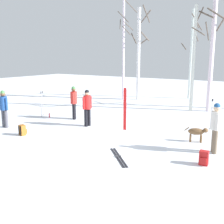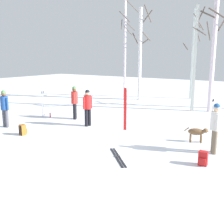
{
  "view_description": "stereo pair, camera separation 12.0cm",
  "coord_description": "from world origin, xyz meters",
  "px_view_note": "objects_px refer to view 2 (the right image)",
  "views": [
    {
      "loc": [
        6.3,
        -7.61,
        3.23
      ],
      "look_at": [
        0.39,
        1.51,
        1.0
      ],
      "focal_mm": 43.76,
      "sensor_mm": 36.0,
      "label": 1
    },
    {
      "loc": [
        6.4,
        -7.54,
        3.23
      ],
      "look_at": [
        0.39,
        1.51,
        1.0
      ],
      "focal_mm": 43.76,
      "sensor_mm": 36.0,
      "label": 2
    }
  ],
  "objects_px": {
    "person_2": "(215,125)",
    "person_3": "(75,100)",
    "birch_tree_0": "(125,44)",
    "birch_tree_1": "(140,52)",
    "birch_tree_2": "(193,53)",
    "dog": "(197,132)",
    "birch_tree_3": "(195,57)",
    "person_0": "(88,105)",
    "ski_poles_1": "(43,103)",
    "person_1": "(5,106)",
    "backpack_0": "(23,130)",
    "ski_pair_planted_0": "(125,109)",
    "ski_poles_0": "(212,114)",
    "backpack_1": "(203,159)",
    "ski_pair_lying_0": "(118,157)",
    "water_bottle_0": "(50,115)",
    "birch_tree_4": "(213,50)"
  },
  "relations": [
    {
      "from": "birch_tree_0",
      "to": "dog",
      "type": "bearing_deg",
      "value": -44.17
    },
    {
      "from": "person_1",
      "to": "ski_poles_1",
      "type": "relative_size",
      "value": 1.24
    },
    {
      "from": "water_bottle_0",
      "to": "ski_pair_planted_0",
      "type": "bearing_deg",
      "value": 0.42
    },
    {
      "from": "dog",
      "to": "person_3",
      "type": "bearing_deg",
      "value": 176.27
    },
    {
      "from": "person_3",
      "to": "backpack_0",
      "type": "bearing_deg",
      "value": -87.29
    },
    {
      "from": "ski_pair_planted_0",
      "to": "birch_tree_4",
      "type": "xyz_separation_m",
      "value": [
        2.04,
        6.34,
        2.66
      ]
    },
    {
      "from": "backpack_1",
      "to": "water_bottle_0",
      "type": "distance_m",
      "value": 8.96
    },
    {
      "from": "ski_pair_planted_0",
      "to": "birch_tree_3",
      "type": "distance_m",
      "value": 6.48
    },
    {
      "from": "person_0",
      "to": "birch_tree_1",
      "type": "distance_m",
      "value": 8.99
    },
    {
      "from": "ski_pair_lying_0",
      "to": "person_0",
      "type": "bearing_deg",
      "value": 141.46
    },
    {
      "from": "backpack_0",
      "to": "birch_tree_2",
      "type": "relative_size",
      "value": 0.07
    },
    {
      "from": "person_1",
      "to": "ski_poles_0",
      "type": "bearing_deg",
      "value": 30.38
    },
    {
      "from": "person_0",
      "to": "person_1",
      "type": "relative_size",
      "value": 1.0
    },
    {
      "from": "ski_pair_planted_0",
      "to": "ski_pair_lying_0",
      "type": "xyz_separation_m",
      "value": [
        1.55,
        -3.04,
        -0.93
      ]
    },
    {
      "from": "ski_pair_lying_0",
      "to": "ski_poles_0",
      "type": "relative_size",
      "value": 0.99
    },
    {
      "from": "ski_pair_planted_0",
      "to": "backpack_0",
      "type": "relative_size",
      "value": 4.28
    },
    {
      "from": "ski_poles_1",
      "to": "birch_tree_2",
      "type": "distance_m",
      "value": 12.04
    },
    {
      "from": "backpack_1",
      "to": "birch_tree_2",
      "type": "bearing_deg",
      "value": 109.34
    },
    {
      "from": "ski_pair_planted_0",
      "to": "ski_poles_0",
      "type": "relative_size",
      "value": 1.36
    },
    {
      "from": "ski_poles_0",
      "to": "birch_tree_3",
      "type": "height_order",
      "value": "birch_tree_3"
    },
    {
      "from": "birch_tree_2",
      "to": "birch_tree_1",
      "type": "bearing_deg",
      "value": -139.17
    },
    {
      "from": "person_1",
      "to": "birch_tree_2",
      "type": "height_order",
      "value": "birch_tree_2"
    },
    {
      "from": "person_3",
      "to": "water_bottle_0",
      "type": "xyz_separation_m",
      "value": [
        -1.37,
        -0.45,
        -0.86
      ]
    },
    {
      "from": "person_0",
      "to": "person_3",
      "type": "xyz_separation_m",
      "value": [
        -1.48,
        0.78,
        0.0
      ]
    },
    {
      "from": "person_2",
      "to": "person_3",
      "type": "height_order",
      "value": "same"
    },
    {
      "from": "birch_tree_0",
      "to": "birch_tree_1",
      "type": "distance_m",
      "value": 1.26
    },
    {
      "from": "birch_tree_1",
      "to": "person_3",
      "type": "bearing_deg",
      "value": -88.1
    },
    {
      "from": "dog",
      "to": "backpack_0",
      "type": "distance_m",
      "value": 7.03
    },
    {
      "from": "birch_tree_1",
      "to": "birch_tree_4",
      "type": "distance_m",
      "value": 5.86
    },
    {
      "from": "dog",
      "to": "birch_tree_3",
      "type": "bearing_deg",
      "value": 109.02
    },
    {
      "from": "person_3",
      "to": "ski_pair_planted_0",
      "type": "relative_size",
      "value": 0.91
    },
    {
      "from": "birch_tree_1",
      "to": "birch_tree_4",
      "type": "xyz_separation_m",
      "value": [
        5.6,
        -1.74,
        0.09
      ]
    },
    {
      "from": "person_2",
      "to": "person_3",
      "type": "relative_size",
      "value": 1.0
    },
    {
      "from": "person_1",
      "to": "dog",
      "type": "height_order",
      "value": "person_1"
    },
    {
      "from": "ski_pair_planted_0",
      "to": "birch_tree_3",
      "type": "bearing_deg",
      "value": 79.14
    },
    {
      "from": "ski_poles_1",
      "to": "dog",
      "type": "bearing_deg",
      "value": 0.23
    },
    {
      "from": "ski_poles_1",
      "to": "birch_tree_1",
      "type": "bearing_deg",
      "value": 78.84
    },
    {
      "from": "person_3",
      "to": "water_bottle_0",
      "type": "distance_m",
      "value": 1.68
    },
    {
      "from": "backpack_1",
      "to": "birch_tree_3",
      "type": "xyz_separation_m",
      "value": [
        -2.89,
        8.15,
        2.94
      ]
    },
    {
      "from": "ski_pair_planted_0",
      "to": "backpack_1",
      "type": "xyz_separation_m",
      "value": [
        4.03,
        -2.17,
        -0.72
      ]
    },
    {
      "from": "person_2",
      "to": "ski_poles_1",
      "type": "xyz_separation_m",
      "value": [
        -9.19,
        0.85,
        -0.24
      ]
    },
    {
      "from": "person_2",
      "to": "birch_tree_4",
      "type": "distance_m",
      "value": 7.95
    },
    {
      "from": "person_0",
      "to": "birch_tree_4",
      "type": "distance_m",
      "value": 8.16
    },
    {
      "from": "ski_poles_0",
      "to": "birch_tree_0",
      "type": "distance_m",
      "value": 9.98
    },
    {
      "from": "birch_tree_0",
      "to": "person_3",
      "type": "bearing_deg",
      "value": -80.29
    },
    {
      "from": "person_0",
      "to": "ski_poles_1",
      "type": "distance_m",
      "value": 3.37
    },
    {
      "from": "ski_poles_0",
      "to": "backpack_1",
      "type": "relative_size",
      "value": 3.15
    },
    {
      "from": "ski_poles_1",
      "to": "water_bottle_0",
      "type": "bearing_deg",
      "value": 1.08
    },
    {
      "from": "ski_pair_planted_0",
      "to": "birch_tree_1",
      "type": "distance_m",
      "value": 9.2
    },
    {
      "from": "birch_tree_2",
      "to": "backpack_0",
      "type": "bearing_deg",
      "value": -100.86
    }
  ]
}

